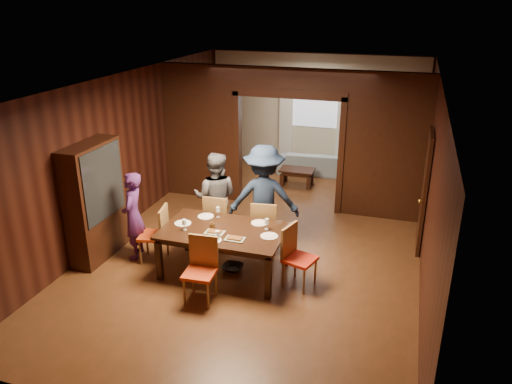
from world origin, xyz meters
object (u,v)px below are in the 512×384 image
(person_navy, at_px, (264,198))
(dining_table, at_px, (224,251))
(chair_far_r, at_px, (265,226))
(person_purple, at_px, (133,216))
(coffee_table, at_px, (297,177))
(chair_left, at_px, (153,234))
(hutch, at_px, (95,202))
(chair_right, at_px, (300,257))
(person_grey, at_px, (216,198))
(chair_near, at_px, (200,271))
(sofa, at_px, (316,163))
(chair_far_l, at_px, (219,219))

(person_navy, height_order, dining_table, person_navy)
(person_navy, xyz_separation_m, chair_far_r, (0.06, -0.12, -0.46))
(person_purple, relative_size, coffee_table, 1.89)
(coffee_table, xyz_separation_m, chair_left, (-1.49, -4.23, 0.28))
(person_purple, height_order, hutch, hutch)
(chair_left, bearing_deg, person_navy, 109.98)
(chair_right, relative_size, chair_far_r, 1.00)
(person_purple, height_order, chair_far_r, person_purple)
(coffee_table, height_order, chair_left, chair_left)
(person_grey, xyz_separation_m, hutch, (-1.70, -1.14, 0.16))
(person_navy, distance_m, chair_near, 1.98)
(person_navy, distance_m, sofa, 4.29)
(chair_far_r, bearing_deg, dining_table, 56.35)
(person_grey, height_order, dining_table, person_grey)
(person_purple, bearing_deg, person_navy, 102.21)
(sofa, height_order, chair_near, chair_near)
(person_navy, relative_size, hutch, 0.95)
(person_purple, relative_size, dining_table, 0.78)
(dining_table, distance_m, hutch, 2.33)
(sofa, xyz_separation_m, hutch, (-2.71, -5.35, 0.73))
(person_purple, relative_size, chair_far_l, 1.56)
(dining_table, bearing_deg, hutch, -177.28)
(person_purple, height_order, chair_far_l, person_purple)
(dining_table, bearing_deg, chair_far_r, 64.69)
(person_grey, bearing_deg, chair_far_l, 123.16)
(chair_left, height_order, hutch, hutch)
(person_purple, xyz_separation_m, chair_far_l, (1.20, 0.87, -0.27))
(person_grey, bearing_deg, coffee_table, -112.18)
(sofa, xyz_separation_m, chair_right, (0.78, -5.27, 0.21))
(dining_table, xyz_separation_m, chair_far_l, (-0.44, 0.92, 0.10))
(person_purple, relative_size, person_navy, 0.80)
(chair_left, height_order, chair_far_r, same)
(coffee_table, xyz_separation_m, chair_near, (-0.26, -5.12, 0.28))
(hutch, bearing_deg, coffee_table, 60.61)
(person_purple, distance_m, person_navy, 2.23)
(hutch, bearing_deg, sofa, 63.13)
(person_purple, bearing_deg, chair_far_l, 112.49)
(sofa, bearing_deg, chair_right, 93.63)
(chair_left, distance_m, hutch, 1.10)
(person_purple, bearing_deg, sofa, 144.44)
(sofa, xyz_separation_m, chair_far_l, (-0.91, -4.33, 0.21))
(person_navy, xyz_separation_m, coffee_table, (-0.15, 3.24, -0.75))
(person_grey, distance_m, person_navy, 0.92)
(dining_table, distance_m, chair_far_r, 0.99)
(person_purple, bearing_deg, coffee_table, 142.76)
(person_navy, distance_m, coffee_table, 3.33)
(chair_far_l, relative_size, hutch, 0.48)
(coffee_table, bearing_deg, chair_far_r, -86.45)
(dining_table, height_order, coffee_table, dining_table)
(chair_far_l, xyz_separation_m, hutch, (-1.80, -1.02, 0.52))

